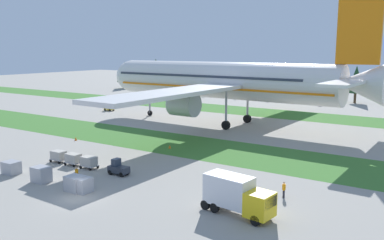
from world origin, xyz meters
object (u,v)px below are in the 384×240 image
Objects in this scene: catering_truck at (237,194)px; cargo_dolly_lead at (89,161)px; uld_container_3 at (82,185)px; taxiway_marker_0 at (76,139)px; uld_container_0 at (11,168)px; ground_crew_loader at (77,174)px; taxiway_marker_1 at (170,147)px; cargo_dolly_third at (59,155)px; uld_container_2 at (41,174)px; airliner at (226,80)px; cargo_dolly_second at (73,158)px; ground_crew_marshaller at (284,189)px; uld_container_1 at (75,183)px; pushback_tractor at (109,107)px; baggage_tug at (118,168)px.

cargo_dolly_lead is at bearing -89.90° from catering_truck.
taxiway_marker_0 is at bearing 140.06° from uld_container_3.
ground_crew_loader is at bearing 14.15° from uld_container_0.
cargo_dolly_third is at bearing -119.45° from taxiway_marker_1.
cargo_dolly_third is 1.11× the size of uld_container_2.
airliner reaches higher than ground_crew_loader.
ground_crew_marshaller is at bearing 96.43° from cargo_dolly_second.
cargo_dolly_second is at bearing -32.60° from ground_crew_loader.
uld_container_0 is at bearing 99.69° from ground_crew_marshaller.
uld_container_1 reaches higher than cargo_dolly_lead.
cargo_dolly_lead is at bearing 43.60° from pushback_tractor.
catering_truck reaches higher than cargo_dolly_lead.
pushback_tractor is 1.32× the size of uld_container_0.
pushback_tractor is 43.49m from taxiway_marker_1.
pushback_tractor is at bearing -141.93° from cargo_dolly_second.
uld_container_2 is (-3.35, -2.33, -0.05)m from ground_crew_loader.
uld_container_0 is 1.00× the size of uld_container_2.
uld_container_0 is at bearing -5.74° from cargo_dolly_third.
pushback_tractor is 1.32× the size of uld_container_1.
pushback_tractor is (-28.12, 38.44, -0.10)m from cargo_dolly_third.
ground_crew_loader reaches higher than cargo_dolly_third.
cargo_dolly_lead is at bearing 132.08° from uld_container_3.
taxiway_marker_0 is at bearing 37.17° from pushback_tractor.
airliner is at bearing 27.94° from ground_crew_marshaller.
catering_truck is at bearing 7.36° from uld_container_0.
taxiway_marker_1 is at bearing 159.04° from cargo_dolly_second.
uld_container_1 is at bearing 42.97° from pushback_tractor.
cargo_dolly_lead is (-5.02, -0.08, 0.10)m from baggage_tug.
uld_container_3 is (-18.88, -10.14, -0.14)m from ground_crew_marshaller.
cargo_dolly_lead is at bearing 90.00° from cargo_dolly_second.
pushback_tractor is 52.88m from uld_container_0.
cargo_dolly_lead is 3.77× the size of taxiway_marker_0.
catering_truck is 18.03m from uld_container_1.
uld_container_2 is (-5.70, -0.02, 0.06)m from uld_container_1.
pushback_tractor is (-56.66, 41.38, -1.14)m from catering_truck.
cargo_dolly_lead is 9.31m from uld_container_0.
airliner is 42.00× the size of ground_crew_loader.
uld_container_2 is at bearing -178.43° from uld_container_3.
pushback_tractor is at bearing -44.04° from ground_crew_loader.
cargo_dolly_second is at bearing 88.74° from ground_crew_marshaller.
catering_truck is at bearing 81.55° from cargo_dolly_lead.
ground_crew_loader is 3.86m from uld_container_3.
pushback_tractor reaches higher than cargo_dolly_second.
uld_container_0 is at bearing -179.26° from uld_container_3.
uld_container_1 is at bearing 36.24° from cargo_dolly_lead.
uld_container_3 is (8.88, -6.58, -0.11)m from cargo_dolly_second.
ground_crew_loader is 9.44m from uld_container_0.
pushback_tractor is at bearing 131.58° from uld_container_3.
cargo_dolly_third and uld_container_0 have the same top height.
ground_crew_marshaller is 0.87× the size of uld_container_2.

